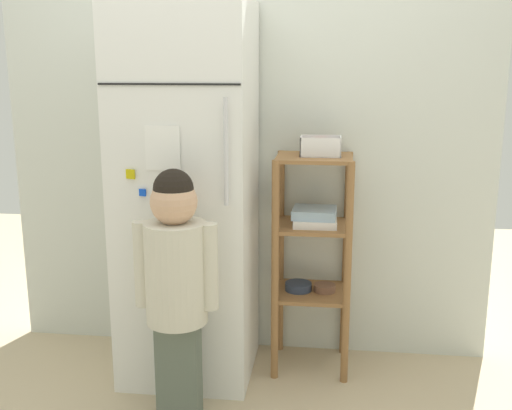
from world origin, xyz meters
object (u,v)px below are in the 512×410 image
object	(u,v)px
refrigerator	(188,195)
pantry_shelf_unit	(313,242)
fruit_bin	(320,148)
child_standing	(176,272)

from	to	relation	value
refrigerator	pantry_shelf_unit	bearing A→B (deg)	10.17
pantry_shelf_unit	fruit_bin	world-z (taller)	fruit_bin
child_standing	pantry_shelf_unit	world-z (taller)	child_standing
child_standing	fruit_bin	world-z (taller)	fruit_bin
refrigerator	child_standing	xyz separation A→B (m)	(0.05, -0.44, -0.23)
refrigerator	child_standing	size ratio (longest dim) A/B	1.63
child_standing	pantry_shelf_unit	size ratio (longest dim) A/B	1.02
refrigerator	pantry_shelf_unit	size ratio (longest dim) A/B	1.66
refrigerator	fruit_bin	distance (m)	0.67
refrigerator	pantry_shelf_unit	distance (m)	0.65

